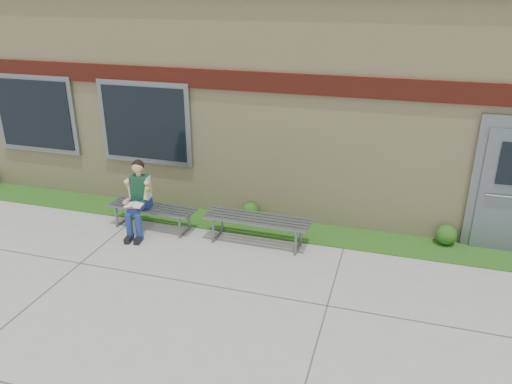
% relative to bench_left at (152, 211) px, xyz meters
% --- Properties ---
extents(ground, '(80.00, 80.00, 0.00)m').
position_rel_bench_left_xyz_m(ground, '(2.47, -2.00, -0.33)').
color(ground, '#9E9E99').
rests_on(ground, ground).
extents(grass_strip, '(16.00, 0.80, 0.02)m').
position_rel_bench_left_xyz_m(grass_strip, '(2.47, 0.60, -0.32)').
color(grass_strip, '#164913').
rests_on(grass_strip, ground).
extents(school_building, '(16.20, 6.22, 4.20)m').
position_rel_bench_left_xyz_m(school_building, '(2.47, 3.99, 1.78)').
color(school_building, beige).
rests_on(school_building, ground).
extents(bench_left, '(1.65, 0.55, 0.42)m').
position_rel_bench_left_xyz_m(bench_left, '(0.00, 0.00, 0.00)').
color(bench_left, slate).
rests_on(bench_left, ground).
extents(bench_right, '(1.84, 0.54, 0.48)m').
position_rel_bench_left_xyz_m(bench_right, '(2.00, 0.00, 0.04)').
color(bench_right, slate).
rests_on(bench_right, ground).
extents(girl, '(0.52, 0.84, 1.32)m').
position_rel_bench_left_xyz_m(girl, '(-0.14, -0.20, 0.35)').
color(girl, navy).
rests_on(girl, ground).
extents(shrub_mid, '(0.32, 0.32, 0.32)m').
position_rel_bench_left_xyz_m(shrub_mid, '(1.61, 0.85, -0.15)').
color(shrub_mid, '#164913').
rests_on(shrub_mid, grass_strip).
extents(shrub_east, '(0.35, 0.35, 0.35)m').
position_rel_bench_left_xyz_m(shrub_east, '(5.13, 0.85, -0.13)').
color(shrub_east, '#164913').
rests_on(shrub_east, grass_strip).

